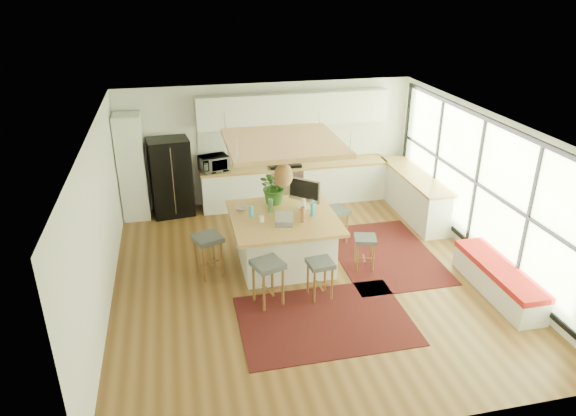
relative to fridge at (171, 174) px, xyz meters
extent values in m
plane|color=brown|center=(2.18, -3.17, -0.93)|extent=(7.00, 7.00, 0.00)
plane|color=white|center=(2.18, -3.17, 1.78)|extent=(7.00, 7.00, 0.00)
plane|color=white|center=(2.18, 0.33, 0.42)|extent=(6.50, 0.00, 6.50)
plane|color=white|center=(2.18, -6.67, 0.42)|extent=(6.50, 0.00, 6.50)
plane|color=white|center=(-1.07, -3.17, 0.42)|extent=(0.00, 7.00, 7.00)
plane|color=white|center=(5.43, -3.17, 0.42)|extent=(0.00, 7.00, 7.00)
cube|color=white|center=(-0.77, 0.01, 0.20)|extent=(0.55, 0.60, 2.25)
cube|color=white|center=(2.73, 0.01, -0.49)|extent=(4.20, 0.60, 0.88)
cube|color=#AD813D|center=(2.73, 0.01, -0.03)|extent=(4.24, 0.64, 0.05)
cube|color=white|center=(2.73, 0.31, 0.43)|extent=(4.20, 0.02, 0.80)
cube|color=white|center=(2.73, 0.15, 1.22)|extent=(4.20, 0.34, 0.70)
cube|color=white|center=(5.11, -1.17, -0.49)|extent=(0.60, 2.50, 0.88)
cube|color=#AD813D|center=(5.11, -1.17, -0.03)|extent=(0.64, 2.54, 0.05)
cube|color=black|center=(2.15, -4.48, -0.92)|extent=(2.60, 1.80, 0.01)
cube|color=black|center=(3.81, -2.74, -0.92)|extent=(1.80, 2.60, 0.01)
imported|color=#A5A5AA|center=(0.93, -0.01, 0.20)|extent=(0.67, 0.48, 0.41)
imported|color=#1E4C19|center=(1.87, -2.01, 0.27)|extent=(0.83, 0.86, 0.53)
imported|color=white|center=(1.22, -2.19, 0.03)|extent=(0.24, 0.24, 0.05)
cylinder|color=#39AEE5|center=(1.36, -2.52, 0.10)|extent=(0.07, 0.07, 0.19)
cylinder|color=white|center=(1.51, -2.77, 0.10)|extent=(0.07, 0.07, 0.19)
cylinder|color=#975532|center=(2.16, -2.92, 0.10)|extent=(0.07, 0.07, 0.19)
cylinder|color=white|center=(2.26, -2.57, 0.10)|extent=(0.07, 0.07, 0.19)
cylinder|color=#4C7F4D|center=(1.71, -2.37, 0.10)|extent=(0.07, 0.07, 0.19)
cylinder|color=#39AEE5|center=(2.41, -2.72, 0.10)|extent=(0.07, 0.07, 0.19)
camera|label=1|loc=(0.18, -10.78, 3.91)|focal=32.65mm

